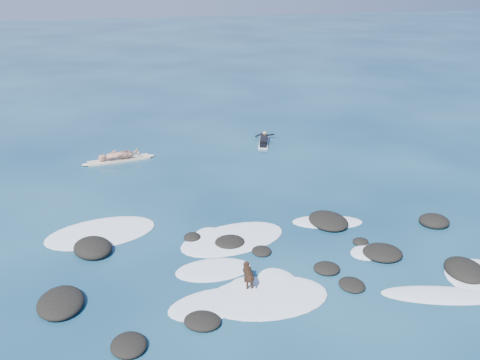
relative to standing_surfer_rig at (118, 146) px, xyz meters
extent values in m
plane|color=#0A2642|center=(4.84, -9.83, -0.80)|extent=(160.00, 160.00, 0.00)
ellipsoid|color=black|center=(1.93, -13.42, -0.73)|extent=(1.33, 1.27, 0.29)
ellipsoid|color=black|center=(11.32, -9.53, -0.69)|extent=(1.32, 1.30, 0.44)
ellipsoid|color=black|center=(8.38, -11.19, -0.72)|extent=(1.69, 1.65, 0.35)
ellipsoid|color=black|center=(7.49, -8.59, -0.71)|extent=(1.68, 1.94, 0.39)
ellipsoid|color=black|center=(-1.05, -8.75, -0.68)|extent=(1.73, 1.90, 0.51)
ellipsoid|color=black|center=(10.38, -12.81, -0.69)|extent=(1.39, 1.66, 0.47)
ellipsoid|color=black|center=(3.57, -9.28, -0.74)|extent=(1.10, 1.03, 0.27)
ellipsoid|color=black|center=(6.22, -11.65, -0.74)|extent=(1.03, 1.02, 0.25)
ellipsoid|color=black|center=(8.02, -10.27, -0.75)|extent=(0.60, 0.58, 0.21)
ellipsoid|color=black|center=(6.62, -12.68, -0.75)|extent=(0.89, 0.99, 0.22)
ellipsoid|color=black|center=(4.50, -10.10, -0.76)|extent=(0.71, 0.78, 0.18)
ellipsoid|color=black|center=(-1.87, -11.72, -0.70)|extent=(1.34, 1.69, 0.43)
ellipsoid|color=black|center=(2.35, -8.63, -0.74)|extent=(0.77, 0.79, 0.25)
ellipsoid|color=black|center=(-0.05, -13.97, -0.73)|extent=(0.98, 1.09, 0.31)
ellipsoid|color=white|center=(2.71, -10.84, -0.79)|extent=(2.46, 1.42, 0.12)
ellipsoid|color=white|center=(3.13, -8.82, -0.79)|extent=(1.80, 2.15, 0.12)
ellipsoid|color=white|center=(7.49, -8.51, -0.79)|extent=(2.84, 1.69, 0.12)
ellipsoid|color=white|center=(2.37, -12.63, -0.79)|extent=(2.88, 1.89, 0.12)
ellipsoid|color=white|center=(3.97, -12.65, -0.79)|extent=(3.72, 2.31, 0.12)
ellipsoid|color=white|center=(-0.80, -7.45, -0.79)|extent=(4.36, 3.08, 0.12)
ellipsoid|color=white|center=(3.75, -8.99, -0.79)|extent=(4.34, 3.12, 0.12)
ellipsoid|color=white|center=(8.97, -13.72, -0.79)|extent=(3.65, 1.95, 0.12)
ellipsoid|color=white|center=(4.51, -11.98, -0.79)|extent=(1.36, 1.79, 0.12)
ellipsoid|color=white|center=(8.03, -10.93, -0.79)|extent=(1.55, 1.31, 0.12)
ellipsoid|color=white|center=(3.57, -11.90, -0.79)|extent=(1.10, 0.90, 0.12)
cube|color=beige|center=(0.00, 0.00, -0.75)|extent=(3.04, 1.14, 0.10)
ellipsoid|color=beige|center=(1.46, 0.27, -0.75)|extent=(0.65, 0.44, 0.11)
ellipsoid|color=beige|center=(-1.46, -0.27, -0.75)|extent=(0.65, 0.44, 0.11)
imported|color=#AE735B|center=(0.00, 0.00, 0.27)|extent=(0.58, 0.78, 1.93)
cube|color=silver|center=(7.65, 1.03, -0.75)|extent=(1.15, 2.22, 0.08)
ellipsoid|color=silver|center=(7.99, 2.07, -0.75)|extent=(0.40, 0.53, 0.08)
cube|color=black|center=(7.65, 1.03, -0.61)|extent=(0.79, 1.39, 0.22)
sphere|color=tan|center=(7.89, 1.77, -0.49)|extent=(0.29, 0.29, 0.23)
cylinder|color=black|center=(7.68, 1.99, -0.62)|extent=(0.55, 0.13, 0.25)
cylinder|color=black|center=(8.20, 1.82, -0.62)|extent=(0.47, 0.43, 0.25)
cube|color=black|center=(7.42, 0.33, -0.65)|extent=(0.49, 0.62, 0.14)
cylinder|color=black|center=(3.57, -12.00, -0.36)|extent=(0.29, 0.54, 0.26)
sphere|color=black|center=(3.58, -11.76, -0.36)|extent=(0.28, 0.28, 0.27)
sphere|color=black|center=(3.55, -12.24, -0.36)|extent=(0.26, 0.26, 0.24)
sphere|color=black|center=(3.59, -11.61, -0.26)|extent=(0.20, 0.20, 0.19)
cone|color=black|center=(3.60, -11.50, -0.28)|extent=(0.11, 0.12, 0.10)
cone|color=black|center=(3.54, -11.62, -0.19)|extent=(0.09, 0.07, 0.09)
cone|color=black|center=(3.64, -11.62, -0.19)|extent=(0.09, 0.07, 0.09)
cylinder|color=black|center=(3.51, -11.81, -0.63)|extent=(0.07, 0.07, 0.35)
cylinder|color=black|center=(3.65, -11.82, -0.63)|extent=(0.07, 0.07, 0.35)
cylinder|color=black|center=(3.49, -12.18, -0.63)|extent=(0.07, 0.07, 0.35)
cylinder|color=black|center=(3.63, -12.19, -0.63)|extent=(0.07, 0.07, 0.35)
cylinder|color=black|center=(3.55, -12.36, -0.31)|extent=(0.06, 0.25, 0.15)
camera|label=1|loc=(0.23, -25.25, 8.34)|focal=40.00mm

